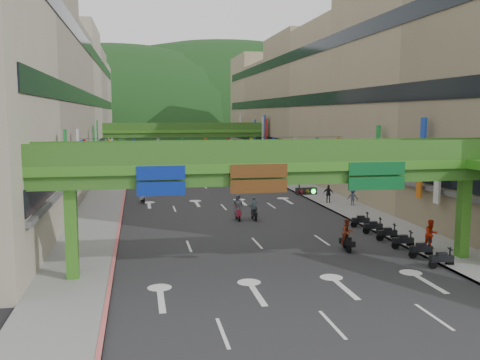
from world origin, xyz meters
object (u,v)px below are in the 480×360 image
Objects in this scene: scooter_rider_near at (254,209)px; pedestrian_red at (431,237)px; overpass_near at (302,176)px; car_silver at (144,166)px; scooter_rider_mid at (347,234)px; car_yellow at (177,161)px.

pedestrian_red is at bearing -53.32° from scooter_rider_near.
overpass_near is 6.26× the size of car_silver.
scooter_rider_mid is 5.20m from pedestrian_red.
car_silver is at bearing -111.93° from car_yellow.
overpass_near reaches higher than car_yellow.
car_silver is at bearing 101.98° from scooter_rider_near.
overpass_near is at bearing -92.20° from scooter_rider_near.
pedestrian_red is at bearing 15.79° from overpass_near.
scooter_rider_near reaches higher than car_silver.
pedestrian_red is (9.26, 2.62, -4.28)m from overpass_near.
scooter_rider_mid is at bearing 41.24° from overpass_near.
scooter_rider_mid is (4.17, 3.65, -4.15)m from overpass_near.
car_yellow is (5.72, 10.42, -0.10)m from car_silver.
scooter_rider_near is at bearing 108.74° from scooter_rider_mid.
scooter_rider_near is 0.51× the size of car_yellow.
overpass_near is at bearing -171.17° from pedestrian_red.
overpass_near is 13.69× the size of scooter_rider_mid.
pedestrian_red is (5.09, -1.03, -0.13)m from scooter_rider_mid.
pedestrian_red is at bearing -11.48° from scooter_rider_mid.
pedestrian_red reaches higher than car_yellow.
car_silver is at bearing 98.25° from overpass_near.
scooter_rider_mid is at bearing 161.57° from pedestrian_red.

